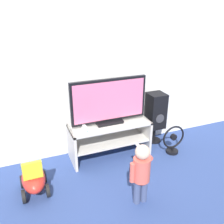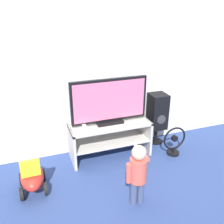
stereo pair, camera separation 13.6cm
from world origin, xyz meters
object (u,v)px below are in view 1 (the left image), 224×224
floor_fan (173,141)px  game_console (85,129)px  child (141,169)px  ride_on_toy (34,179)px  speaker_tower (156,112)px  remote_primary (132,124)px  television (109,102)px

floor_fan → game_console: bearing=170.1°
child → ride_on_toy: bearing=151.1°
ride_on_toy → game_console: bearing=24.4°
speaker_tower → ride_on_toy: bearing=-164.8°
ride_on_toy → remote_primary: bearing=10.5°
speaker_tower → floor_fan: 0.55m
game_console → ride_on_toy: (-0.77, -0.35, -0.37)m
game_console → ride_on_toy: bearing=-155.6°
game_console → speaker_tower: bearing=9.0°
television → speaker_tower: bearing=6.9°
game_console → remote_primary: bearing=-6.4°
game_console → remote_primary: 0.70m
television → game_console: size_ratio=5.54×
remote_primary → floor_fan: (0.64, -0.15, -0.34)m
remote_primary → floor_fan: 0.74m
remote_primary → child: 0.96m
floor_fan → ride_on_toy: ride_on_toy is taller
television → floor_fan: size_ratio=2.43×
television → floor_fan: (0.94, -0.33, -0.66)m
remote_primary → ride_on_toy: remote_primary is taller
television → speaker_tower: television is taller
speaker_tower → remote_primary: bearing=-153.7°
speaker_tower → ride_on_toy: speaker_tower is taller
remote_primary → child: bearing=-110.2°
child → game_console: bearing=110.3°
game_console → floor_fan: bearing=-9.9°
remote_primary → ride_on_toy: 1.53m
television → ride_on_toy: television is taller
child → ride_on_toy: child is taller
ride_on_toy → speaker_tower: bearing=15.2°
speaker_tower → ride_on_toy: (-2.02, -0.55, -0.34)m
child → remote_primary: bearing=69.8°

